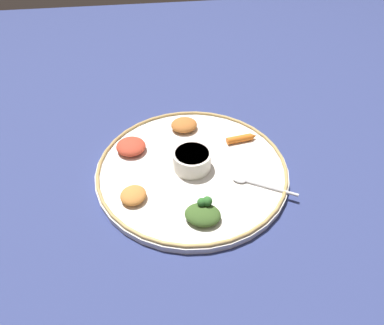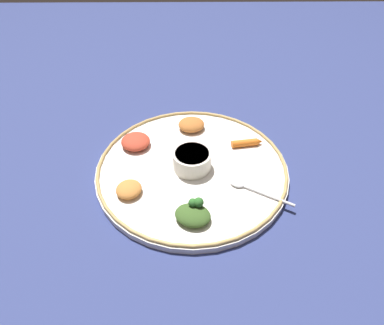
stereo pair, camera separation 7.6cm
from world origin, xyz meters
name	(u,v)px [view 1 (the left image)]	position (x,y,z in m)	size (l,w,h in m)	color
ground_plane	(192,172)	(0.00, 0.00, 0.00)	(2.40, 2.40, 0.00)	navy
platter	(192,170)	(0.00, 0.00, 0.01)	(0.45, 0.45, 0.02)	white
platter_rim	(192,166)	(0.00, 0.00, 0.02)	(0.45, 0.45, 0.01)	tan
center_bowl	(192,160)	(0.00, 0.00, 0.04)	(0.09, 0.09, 0.04)	silver
spoon	(253,183)	(0.07, 0.13, 0.02)	(0.09, 0.14, 0.01)	silver
greens_pile	(203,213)	(0.15, 0.00, 0.03)	(0.08, 0.09, 0.04)	#385623
carrot_near_spoon	(242,138)	(-0.08, 0.14, 0.03)	(0.03, 0.08, 0.02)	orange
mound_chickpea	(184,125)	(-0.15, 0.00, 0.03)	(0.07, 0.06, 0.03)	#B2662D
mound_squash	(133,195)	(0.08, -0.14, 0.03)	(0.06, 0.06, 0.02)	#C67A38
mound_berbere_red	(131,146)	(-0.08, -0.14, 0.03)	(0.07, 0.07, 0.03)	#B73D28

